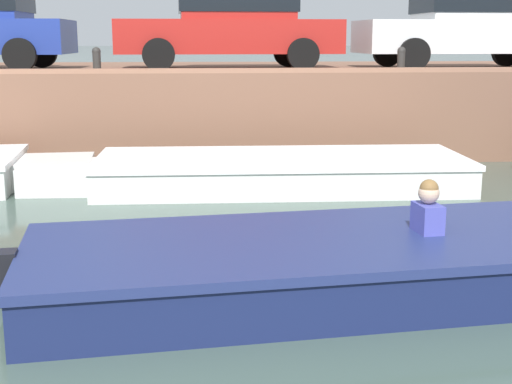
% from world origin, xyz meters
% --- Properties ---
extents(ground_plane, '(400.00, 400.00, 0.00)m').
position_xyz_m(ground_plane, '(0.00, 5.82, 0.00)').
color(ground_plane, '#42564C').
extents(far_quay_wall, '(60.00, 6.00, 1.63)m').
position_xyz_m(far_quay_wall, '(0.00, 14.65, 0.81)').
color(far_quay_wall, brown).
rests_on(far_quay_wall, ground).
extents(far_wall_coping, '(60.00, 0.24, 0.08)m').
position_xyz_m(far_wall_coping, '(0.00, 11.77, 1.67)').
color(far_wall_coping, '#9F6C52').
rests_on(far_wall_coping, far_quay_wall).
extents(boat_moored_central_white, '(6.63, 2.20, 0.48)m').
position_xyz_m(boat_moored_central_white, '(0.10, 9.71, 0.24)').
color(boat_moored_central_white, white).
rests_on(boat_moored_central_white, ground).
extents(motorboat_passing, '(6.74, 2.60, 0.99)m').
position_xyz_m(motorboat_passing, '(0.64, 5.16, 0.26)').
color(motorboat_passing, navy).
rests_on(motorboat_passing, ground).
extents(car_left_inner_red, '(4.39, 2.10, 1.54)m').
position_xyz_m(car_left_inner_red, '(-0.19, 13.46, 2.48)').
color(car_left_inner_red, '#B2231E').
rests_on(car_left_inner_red, far_quay_wall).
extents(car_centre_white, '(4.31, 2.01, 1.54)m').
position_xyz_m(car_centre_white, '(4.58, 13.46, 2.47)').
color(car_centre_white, white).
rests_on(car_centre_white, far_quay_wall).
extents(mooring_bollard_mid, '(0.15, 0.15, 0.45)m').
position_xyz_m(mooring_bollard_mid, '(-2.61, 11.90, 1.87)').
color(mooring_bollard_mid, '#2D2B28').
rests_on(mooring_bollard_mid, far_quay_wall).
extents(mooring_bollard_east, '(0.15, 0.15, 0.45)m').
position_xyz_m(mooring_bollard_east, '(2.79, 11.90, 1.87)').
color(mooring_bollard_east, '#2D2B28').
rests_on(mooring_bollard_east, far_quay_wall).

